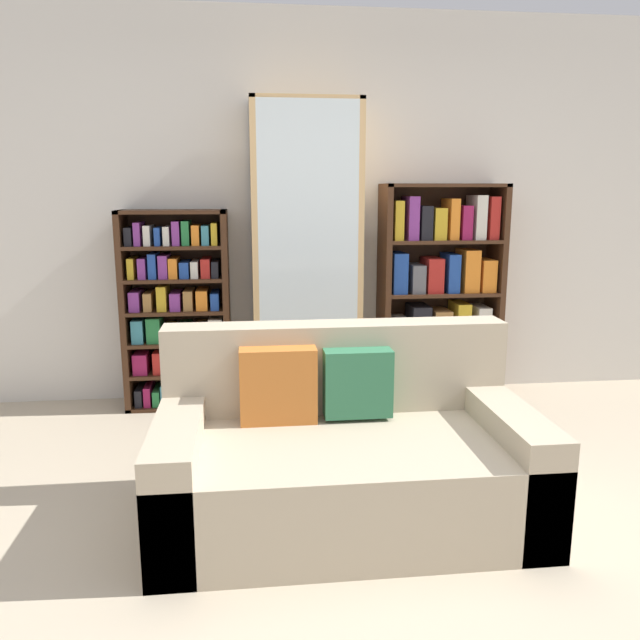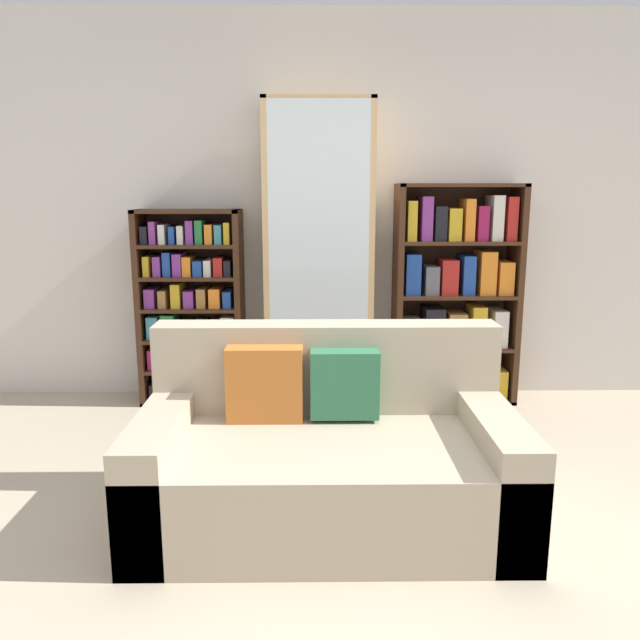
{
  "view_description": "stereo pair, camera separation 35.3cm",
  "coord_description": "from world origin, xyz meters",
  "px_view_note": "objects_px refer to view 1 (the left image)",
  "views": [
    {
      "loc": [
        -0.55,
        -2.1,
        1.49
      ],
      "look_at": [
        -0.16,
        1.33,
        0.77
      ],
      "focal_mm": 35.0,
      "sensor_mm": 36.0,
      "label": 1
    },
    {
      "loc": [
        -0.2,
        -2.12,
        1.49
      ],
      "look_at": [
        -0.16,
        1.33,
        0.77
      ],
      "focal_mm": 35.0,
      "sensor_mm": 36.0,
      "label": 2
    }
  ],
  "objects_px": {
    "couch": "(344,455)",
    "bookshelf_left": "(177,313)",
    "display_cabinet": "(306,258)",
    "wine_bottle": "(395,415)",
    "bookshelf_right": "(439,295)"
  },
  "relations": [
    {
      "from": "couch",
      "to": "bookshelf_left",
      "type": "height_order",
      "value": "bookshelf_left"
    },
    {
      "from": "display_cabinet",
      "to": "wine_bottle",
      "type": "height_order",
      "value": "display_cabinet"
    },
    {
      "from": "display_cabinet",
      "to": "bookshelf_right",
      "type": "height_order",
      "value": "display_cabinet"
    },
    {
      "from": "bookshelf_left",
      "to": "display_cabinet",
      "type": "bearing_deg",
      "value": -1.06
    },
    {
      "from": "display_cabinet",
      "to": "wine_bottle",
      "type": "xyz_separation_m",
      "value": [
        0.46,
        -0.8,
        -0.87
      ]
    },
    {
      "from": "bookshelf_left",
      "to": "display_cabinet",
      "type": "distance_m",
      "value": 0.97
    },
    {
      "from": "display_cabinet",
      "to": "bookshelf_right",
      "type": "xyz_separation_m",
      "value": [
        0.96,
        0.02,
        -0.28
      ]
    },
    {
      "from": "couch",
      "to": "bookshelf_left",
      "type": "relative_size",
      "value": 1.24
    },
    {
      "from": "bookshelf_left",
      "to": "display_cabinet",
      "type": "relative_size",
      "value": 0.65
    },
    {
      "from": "couch",
      "to": "bookshelf_right",
      "type": "xyz_separation_m",
      "value": [
        0.94,
        1.64,
        0.46
      ]
    },
    {
      "from": "couch",
      "to": "bookshelf_left",
      "type": "xyz_separation_m",
      "value": [
        -0.91,
        1.64,
        0.37
      ]
    },
    {
      "from": "bookshelf_right",
      "to": "couch",
      "type": "bearing_deg",
      "value": -119.88
    },
    {
      "from": "wine_bottle",
      "to": "bookshelf_right",
      "type": "bearing_deg",
      "value": 58.25
    },
    {
      "from": "bookshelf_left",
      "to": "wine_bottle",
      "type": "xyz_separation_m",
      "value": [
        1.35,
        -0.82,
        -0.5
      ]
    },
    {
      "from": "couch",
      "to": "wine_bottle",
      "type": "xyz_separation_m",
      "value": [
        0.44,
        0.83,
        -0.13
      ]
    }
  ]
}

